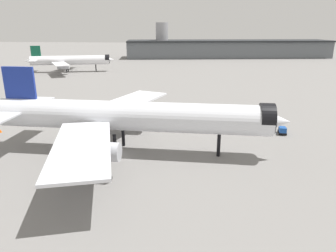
# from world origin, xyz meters

# --- Properties ---
(ground) EXTENTS (900.00, 900.00, 0.00)m
(ground) POSITION_xyz_m (0.00, 0.00, 0.00)
(ground) COLOR slate
(airliner_near_gate) EXTENTS (63.17, 57.70, 17.42)m
(airliner_near_gate) POSITION_xyz_m (1.14, 2.38, 7.68)
(airliner_near_gate) COLOR silver
(airliner_near_gate) RESTS_ON ground
(airliner_far_taxiway) EXTENTS (49.60, 44.41, 14.81)m
(airliner_far_taxiway) POSITION_xyz_m (-57.39, 117.60, 6.53)
(airliner_far_taxiway) COLOR white
(airliner_far_taxiway) RESTS_ON ground
(terminal_building) EXTENTS (168.61, 52.99, 27.98)m
(terminal_building) POSITION_xyz_m (38.15, 213.03, 7.39)
(terminal_building) COLOR slate
(terminal_building) RESTS_ON ground
(baggage_tug_wing) EXTENTS (2.25, 3.38, 1.85)m
(baggage_tug_wing) POSITION_xyz_m (35.92, 16.89, 0.97)
(baggage_tug_wing) COLOR black
(baggage_tug_wing) RESTS_ON ground
(traffic_cone_near_nose) EXTENTS (0.53, 0.53, 0.66)m
(traffic_cone_near_nose) POSITION_xyz_m (-13.36, 33.50, 0.33)
(traffic_cone_near_nose) COLOR #F2600C
(traffic_cone_near_nose) RESTS_ON ground
(traffic_cone_wingtip) EXTENTS (0.63, 0.63, 0.79)m
(traffic_cone_wingtip) POSITION_xyz_m (-33.68, 11.83, 0.40)
(traffic_cone_wingtip) COLOR #F2600C
(traffic_cone_wingtip) RESTS_ON ground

